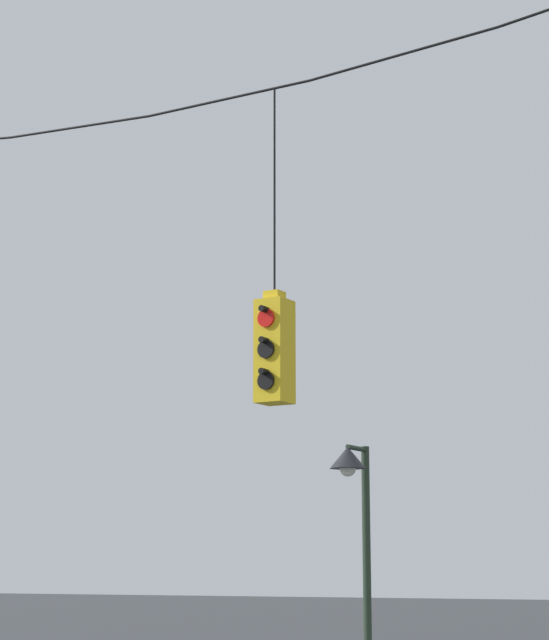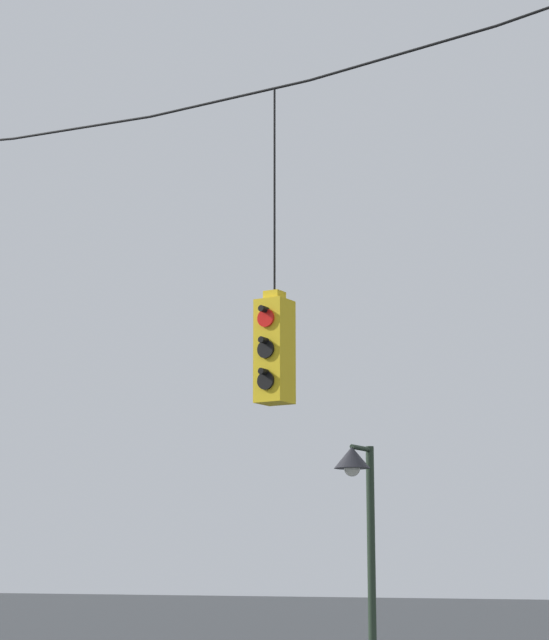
{
  "view_description": "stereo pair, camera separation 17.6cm",
  "coord_description": "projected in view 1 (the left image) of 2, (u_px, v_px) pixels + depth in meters",
  "views": [
    {
      "loc": [
        7.4,
        -11.49,
        2.56
      ],
      "look_at": [
        0.65,
        0.09,
        5.26
      ],
      "focal_mm": 70.0,
      "sensor_mm": 36.0,
      "label": 1
    },
    {
      "loc": [
        7.55,
        -11.4,
        2.56
      ],
      "look_at": [
        0.65,
        0.09,
        5.26
      ],
      "focal_mm": 70.0,
      "sensor_mm": 36.0,
      "label": 2
    }
  ],
  "objects": [
    {
      "name": "span_wire",
      "position": [
        226.0,
        78.0,
        14.58
      ],
      "size": [
        15.52,
        0.03,
        0.8
      ],
      "color": "black"
    },
    {
      "name": "traffic_light_over_intersection",
      "position": [
        274.0,
        349.0,
        13.61
      ],
      "size": [
        0.34,
        0.58,
        3.61
      ],
      "color": "yellow"
    },
    {
      "name": "street_lamp",
      "position": [
        355.0,
        512.0,
        17.95
      ],
      "size": [
        0.52,
        0.89,
        4.36
      ],
      "color": "#233323",
      "rests_on": "ground_plane"
    }
  ]
}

